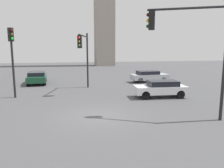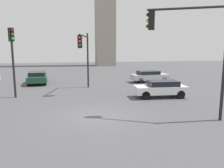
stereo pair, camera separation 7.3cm
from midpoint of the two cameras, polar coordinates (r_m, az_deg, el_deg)
ground_plane at (r=12.35m, az=-3.85°, el=-8.45°), size 98.65×98.65×0.00m
traffic_light_0 at (r=18.08m, az=-25.06°, el=8.22°), size 0.45×0.48×5.30m
traffic_light_1 at (r=12.20m, az=19.71°, el=11.44°), size 3.72×1.96×5.98m
traffic_light_2 at (r=19.29m, az=-7.54°, el=8.99°), size 1.18×3.81×5.22m
car_0 at (r=17.24m, az=12.65°, el=-1.11°), size 4.10×1.95×1.31m
car_2 at (r=24.91m, az=9.66°, el=2.11°), size 4.26×1.95×1.28m
car_4 at (r=24.89m, az=-19.30°, el=1.76°), size 2.20×4.64×1.32m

